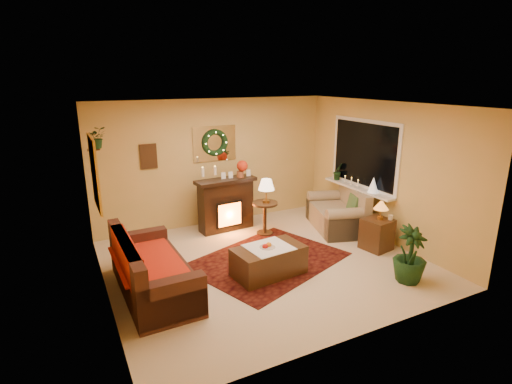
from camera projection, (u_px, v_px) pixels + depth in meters
name	position (u px, v px, depth m)	size (l,w,h in m)	color
floor	(265.00, 263.00, 6.71)	(5.00, 5.00, 0.00)	beige
ceiling	(267.00, 105.00, 5.99)	(5.00, 5.00, 0.00)	white
wall_back	(215.00, 162.00, 8.28)	(5.00, 5.00, 0.00)	#EFD88C
wall_front	(362.00, 237.00, 4.42)	(5.00, 5.00, 0.00)	#EFD88C
wall_left	(99.00, 211.00, 5.26)	(4.50, 4.50, 0.00)	#EFD88C
wall_right	(384.00, 172.00, 7.43)	(4.50, 4.50, 0.00)	#EFD88C
area_rug	(268.00, 260.00, 6.79)	(2.44, 1.83, 0.01)	#470C0E
sofa	(153.00, 264.00, 5.70)	(0.88, 2.00, 0.86)	#46351F
red_throw	(147.00, 260.00, 5.78)	(0.88, 1.43, 0.02)	red
fireplace	(226.00, 204.00, 8.05)	(1.09, 0.34, 1.00)	black
poinsettia	(242.00, 166.00, 7.96)	(0.22, 0.22, 0.22)	red
mantel_candle_a	(203.00, 172.00, 7.61)	(0.06, 0.06, 0.17)	silver
mantel_candle_b	(215.00, 171.00, 7.72)	(0.05, 0.05, 0.16)	white
mantel_mirror	(215.00, 143.00, 8.15)	(0.92, 0.02, 0.72)	white
wreath	(215.00, 143.00, 8.11)	(0.55, 0.55, 0.11)	#194719
wall_art	(148.00, 156.00, 7.60)	(0.32, 0.03, 0.48)	#381E11
gold_mirror	(95.00, 173.00, 5.40)	(0.03, 0.84, 1.00)	gold
hanging_plant	(98.00, 148.00, 6.05)	(0.33, 0.28, 0.36)	#194719
loveseat	(337.00, 209.00, 8.14)	(0.86, 1.48, 0.86)	gray
window_frame	(364.00, 154.00, 7.83)	(0.03, 1.86, 1.36)	white
window_glass	(364.00, 154.00, 7.82)	(0.02, 1.70, 1.22)	black
window_sill	(358.00, 188.00, 7.97)	(0.22, 1.86, 0.04)	white
mini_tree	(373.00, 185.00, 7.56)	(0.20, 0.20, 0.30)	white
sill_plant	(338.00, 171.00, 8.48)	(0.26, 0.21, 0.48)	#215027
side_table_round	(265.00, 218.00, 7.87)	(0.50, 0.50, 0.65)	#331C0E
lamp_cream	(266.00, 191.00, 7.71)	(0.32, 0.32, 0.48)	#FFE0B6
end_table_square	(377.00, 235.00, 7.19)	(0.46, 0.46, 0.57)	#3D1F13
lamp_tiffany	(381.00, 210.00, 7.05)	(0.26, 0.26, 0.39)	orange
coffee_table	(269.00, 262.00, 6.25)	(1.10, 0.61, 0.46)	#4B311E
fruit_bowl	(267.00, 249.00, 6.17)	(0.24, 0.24, 0.06)	beige
floor_palm	(410.00, 254.00, 5.99)	(1.46, 1.46, 2.61)	#20551F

